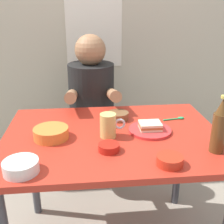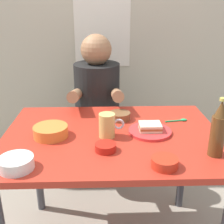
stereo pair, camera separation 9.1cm
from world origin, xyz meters
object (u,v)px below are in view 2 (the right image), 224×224
dining_table (112,150)px  beer_mug (107,125)px  sauce_bowl_chili (165,162)px  beer_bottle (218,130)px  stool (98,144)px  person_seated (97,93)px  sandwich (150,127)px  plate_orange (150,131)px

dining_table → beer_mug: bearing=-132.6°
dining_table → beer_mug: (-0.02, -0.03, 0.15)m
sauce_bowl_chili → beer_bottle: bearing=20.3°
stool → person_seated: bearing=-90.0°
person_seated → sandwich: person_seated is taller
person_seated → beer_mug: bearing=-84.4°
plate_orange → sauce_bowl_chili: sauce_bowl_chili is taller
dining_table → sandwich: bearing=3.3°
person_seated → beer_bottle: (0.53, -0.84, 0.09)m
sandwich → sauce_bowl_chili: size_ratio=1.00×
person_seated → sandwich: (0.28, -0.61, 0.01)m
plate_orange → beer_bottle: size_ratio=0.84×
plate_orange → stool: bearing=114.4°
sauce_bowl_chili → sandwich: bearing=91.4°
dining_table → sauce_bowl_chili: sauce_bowl_chili is taller
person_seated → sandwich: size_ratio=6.54×
plate_orange → beer_bottle: 0.36m
stool → beer_bottle: bearing=-58.2°
sandwich → beer_mug: bearing=-170.1°
person_seated → sauce_bowl_chili: 0.97m
sauce_bowl_chili → dining_table: bearing=122.9°
stool → plate_orange: 0.79m
plate_orange → sandwich: 0.02m
dining_table → person_seated: size_ratio=1.53×
dining_table → sauce_bowl_chili: bearing=-57.1°
sandwich → beer_mug: beer_mug is taller
sauce_bowl_chili → stool: bearing=107.1°
beer_bottle → dining_table: bearing=153.3°
beer_mug → sauce_bowl_chili: 0.36m
person_seated → plate_orange: bearing=-65.2°
stool → sandwich: 0.80m
beer_bottle → sauce_bowl_chili: 0.27m
person_seated → beer_bottle: 1.00m
beer_mug → sauce_bowl_chili: (0.23, -0.28, -0.04)m
dining_table → sandwich: sandwich is taller
dining_table → beer_bottle: 0.54m
dining_table → sandwich: 0.23m
plate_orange → beer_mug: size_ratio=1.75×
dining_table → beer_bottle: size_ratio=4.20×
beer_bottle → sauce_bowl_chili: bearing=-159.7°
beer_mug → person_seated: bearing=95.6°
beer_mug → beer_bottle: 0.51m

